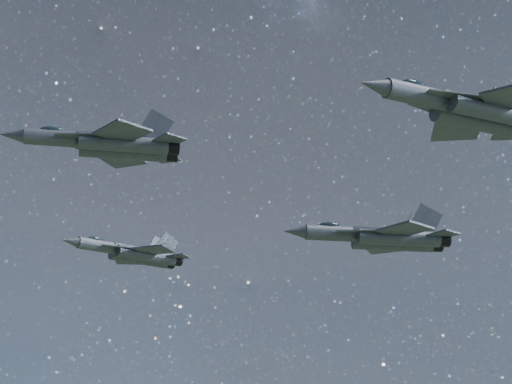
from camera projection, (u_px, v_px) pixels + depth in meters
name	position (u px, v px, depth m)	size (l,w,h in m)	color
jet_lead	(109.00, 144.00, 67.70)	(15.98, 10.85, 4.02)	#333840
jet_left	(134.00, 253.00, 91.77)	(15.77, 10.85, 3.96)	#333840
jet_right	(472.00, 110.00, 60.90)	(17.53, 12.50, 4.47)	#333840
jet_slot	(382.00, 237.00, 85.69)	(19.11, 12.87, 4.82)	#333840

